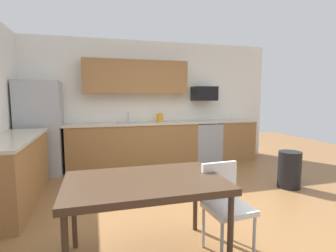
{
  "coord_description": "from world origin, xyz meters",
  "views": [
    {
      "loc": [
        -1.18,
        -3.18,
        1.51
      ],
      "look_at": [
        0.0,
        1.0,
        1.0
      ],
      "focal_mm": 27.94,
      "sensor_mm": 36.0,
      "label": 1
    }
  ],
  "objects_px": {
    "dining_table": "(145,186)",
    "oven_range": "(205,141)",
    "trash_bin": "(289,170)",
    "kettle": "(160,118)",
    "refrigerator": "(40,128)",
    "chair_near_table": "(225,200)",
    "microwave": "(204,94)"
  },
  "relations": [
    {
      "from": "refrigerator",
      "to": "oven_range",
      "type": "bearing_deg",
      "value": 1.33
    },
    {
      "from": "oven_range",
      "to": "dining_table",
      "type": "relative_size",
      "value": 0.65
    },
    {
      "from": "oven_range",
      "to": "kettle",
      "type": "xyz_separation_m",
      "value": [
        -1.07,
        0.05,
        0.56
      ]
    },
    {
      "from": "oven_range",
      "to": "dining_table",
      "type": "xyz_separation_m",
      "value": [
        -2.03,
        -3.26,
        0.25
      ]
    },
    {
      "from": "chair_near_table",
      "to": "kettle",
      "type": "relative_size",
      "value": 4.25
    },
    {
      "from": "trash_bin",
      "to": "chair_near_table",
      "type": "bearing_deg",
      "value": -145.36
    },
    {
      "from": "dining_table",
      "to": "kettle",
      "type": "relative_size",
      "value": 7.0
    },
    {
      "from": "refrigerator",
      "to": "kettle",
      "type": "relative_size",
      "value": 8.9
    },
    {
      "from": "microwave",
      "to": "chair_near_table",
      "type": "xyz_separation_m",
      "value": [
        -1.26,
        -3.4,
        -1.05
      ]
    },
    {
      "from": "refrigerator",
      "to": "microwave",
      "type": "height_order",
      "value": "refrigerator"
    },
    {
      "from": "dining_table",
      "to": "trash_bin",
      "type": "bearing_deg",
      "value": 25.33
    },
    {
      "from": "chair_near_table",
      "to": "kettle",
      "type": "xyz_separation_m",
      "value": [
        0.19,
        3.35,
        0.52
      ]
    },
    {
      "from": "dining_table",
      "to": "chair_near_table",
      "type": "distance_m",
      "value": 0.79
    },
    {
      "from": "microwave",
      "to": "kettle",
      "type": "bearing_deg",
      "value": -177.32
    },
    {
      "from": "chair_near_table",
      "to": "oven_range",
      "type": "bearing_deg",
      "value": 69.11
    },
    {
      "from": "refrigerator",
      "to": "dining_table",
      "type": "relative_size",
      "value": 1.27
    },
    {
      "from": "oven_range",
      "to": "microwave",
      "type": "bearing_deg",
      "value": 90.0
    },
    {
      "from": "refrigerator",
      "to": "dining_table",
      "type": "xyz_separation_m",
      "value": [
        1.41,
        -3.18,
        -0.19
      ]
    },
    {
      "from": "dining_table",
      "to": "trash_bin",
      "type": "height_order",
      "value": "dining_table"
    },
    {
      "from": "microwave",
      "to": "kettle",
      "type": "relative_size",
      "value": 2.7
    },
    {
      "from": "oven_range",
      "to": "dining_table",
      "type": "distance_m",
      "value": 3.85
    },
    {
      "from": "trash_bin",
      "to": "microwave",
      "type": "bearing_deg",
      "value": 106.05
    },
    {
      "from": "oven_range",
      "to": "trash_bin",
      "type": "relative_size",
      "value": 1.52
    },
    {
      "from": "chair_near_table",
      "to": "trash_bin",
      "type": "height_order",
      "value": "chair_near_table"
    },
    {
      "from": "refrigerator",
      "to": "trash_bin",
      "type": "xyz_separation_m",
      "value": [
        4.05,
        -1.93,
        -0.59
      ]
    },
    {
      "from": "trash_bin",
      "to": "kettle",
      "type": "height_order",
      "value": "kettle"
    },
    {
      "from": "trash_bin",
      "to": "refrigerator",
      "type": "bearing_deg",
      "value": 154.48
    },
    {
      "from": "microwave",
      "to": "trash_bin",
      "type": "bearing_deg",
      "value": -73.95
    },
    {
      "from": "dining_table",
      "to": "oven_range",
      "type": "bearing_deg",
      "value": 58.11
    },
    {
      "from": "refrigerator",
      "to": "trash_bin",
      "type": "height_order",
      "value": "refrigerator"
    },
    {
      "from": "dining_table",
      "to": "chair_near_table",
      "type": "relative_size",
      "value": 1.65
    },
    {
      "from": "microwave",
      "to": "kettle",
      "type": "distance_m",
      "value": 1.2
    }
  ]
}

